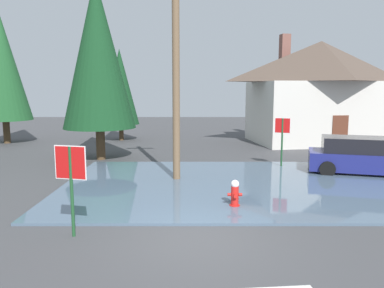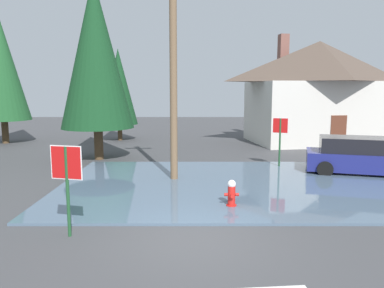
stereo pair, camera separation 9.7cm
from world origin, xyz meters
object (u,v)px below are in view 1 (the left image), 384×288
pine_tree_tall_left (118,87)px  pine_tree_short_left (96,53)px  fire_hydrant (233,194)px  house (317,91)px  pine_tree_far_center (0,66)px  parked_car (360,156)px  stop_sign_near (69,172)px  utility_pole (174,64)px  stop_sign_far (281,132)px

pine_tree_tall_left → pine_tree_short_left: (0.32, -7.28, 1.57)m
fire_hydrant → house: house is taller
pine_tree_tall_left → pine_tree_far_center: bearing=-168.7°
parked_car → pine_tree_far_center: 21.86m
parked_car → stop_sign_near: bearing=-145.9°
utility_pole → parked_car: size_ratio=1.81×
stop_sign_near → pine_tree_short_left: (-1.77, 10.10, 3.68)m
pine_tree_short_left → utility_pole: bearing=-48.1°
fire_hydrant → utility_pole: size_ratio=0.10×
pine_tree_tall_left → stop_sign_near: bearing=-83.1°
parked_car → pine_tree_short_left: size_ratio=0.53×
stop_sign_far → parked_car: size_ratio=0.48×
parked_car → pine_tree_short_left: 13.02m
pine_tree_short_left → house: bearing=25.7°
stop_sign_near → house: 20.03m
stop_sign_near → fire_hydrant: 4.82m
stop_sign_far → parked_car: (3.05, -1.27, -0.87)m
stop_sign_near → pine_tree_far_center: bearing=120.6°
fire_hydrant → pine_tree_far_center: size_ratio=0.10×
stop_sign_near → parked_car: stop_sign_near is taller
utility_pole → pine_tree_far_center: 15.58m
stop_sign_near → pine_tree_far_center: 18.80m
house → pine_tree_far_center: pine_tree_far_center is taller
stop_sign_far → fire_hydrant: bearing=-115.4°
fire_hydrant → pine_tree_far_center: 19.84m
stop_sign_near → pine_tree_far_center: (-9.41, 15.91, 3.43)m
parked_car → pine_tree_short_left: bearing=164.1°
pine_tree_far_center → stop_sign_far: bearing=-25.8°
parked_car → pine_tree_tall_left: bearing=138.6°
fire_hydrant → pine_tree_tall_left: (-6.24, 15.20, 3.28)m
fire_hydrant → parked_car: parked_car is taller
pine_tree_short_left → parked_car: bearing=-15.9°
house → pine_tree_tall_left: 13.46m
fire_hydrant → pine_tree_short_left: pine_tree_short_left is taller
stop_sign_near → fire_hydrant: bearing=27.7°
fire_hydrant → stop_sign_far: size_ratio=0.38×
house → pine_tree_far_center: bearing=-178.6°
stop_sign_near → pine_tree_tall_left: size_ratio=0.35×
fire_hydrant → pine_tree_far_center: (-13.55, 13.74, 4.60)m
utility_pole → pine_tree_far_center: (-11.67, 10.31, 0.57)m
stop_sign_far → house: 9.65m
parked_car → pine_tree_far_center: bearing=154.7°
stop_sign_far → parked_car: bearing=-22.7°
fire_hydrant → house: size_ratio=0.09×
stop_sign_near → parked_car: bearing=34.1°
utility_pole → parked_car: utility_pole is taller
utility_pole → stop_sign_far: size_ratio=3.77×
utility_pole → pine_tree_short_left: size_ratio=0.95×
stop_sign_near → pine_tree_tall_left: (-2.09, 17.38, 2.11)m
stop_sign_near → pine_tree_far_center: pine_tree_far_center is taller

